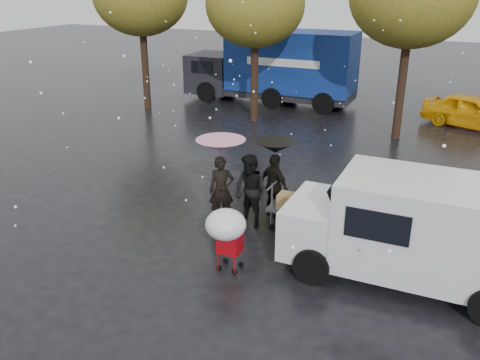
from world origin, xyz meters
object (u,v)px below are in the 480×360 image
at_px(person_black, 274,186).
at_px(vendor_cart, 304,203).
at_px(shopping_cart, 226,228).
at_px(blue_truck, 275,67).
at_px(white_van, 416,229).
at_px(person_pink, 221,190).
at_px(yellow_taxi, 473,112).

bearing_deg(person_black, vendor_cart, -176.79).
bearing_deg(vendor_cart, shopping_cart, -108.72).
xyz_separation_m(shopping_cart, blue_truck, (-4.69, 15.03, 0.69)).
xyz_separation_m(person_black, white_van, (3.62, -1.59, 0.30)).
distance_m(person_pink, vendor_cart, 2.07).
distance_m(person_black, shopping_cart, 2.96).
height_order(person_black, vendor_cart, person_black).
bearing_deg(vendor_cart, white_van, -23.36).
distance_m(person_black, yellow_taxi, 12.11).
distance_m(person_pink, person_black, 1.37).
bearing_deg(shopping_cart, person_pink, 118.95).
bearing_deg(blue_truck, yellow_taxi, -5.08).
relative_size(person_black, vendor_cart, 1.13).
distance_m(person_pink, shopping_cart, 2.44).
height_order(person_pink, blue_truck, blue_truck).
bearing_deg(white_van, yellow_taxi, 86.40).
relative_size(vendor_cart, white_van, 0.31).
distance_m(blue_truck, yellow_taxi, 9.14).
xyz_separation_m(person_black, vendor_cart, (0.93, -0.43, -0.13)).
height_order(person_pink, shopping_cart, person_pink).
height_order(person_black, white_van, white_van).
xyz_separation_m(vendor_cart, white_van, (2.69, -1.16, 0.43)).
relative_size(person_pink, vendor_cart, 1.14).
xyz_separation_m(person_pink, person_black, (1.10, 0.82, -0.01)).
bearing_deg(person_black, yellow_taxi, -83.45).
xyz_separation_m(person_black, yellow_taxi, (4.43, 11.27, -0.17)).
height_order(white_van, yellow_taxi, white_van).
relative_size(shopping_cart, white_van, 0.30).
distance_m(person_black, blue_truck, 12.96).
bearing_deg(blue_truck, white_van, -58.93).
height_order(shopping_cart, blue_truck, blue_truck).
xyz_separation_m(shopping_cart, yellow_taxi, (4.35, 14.22, -0.38)).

